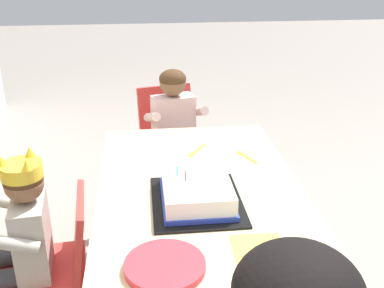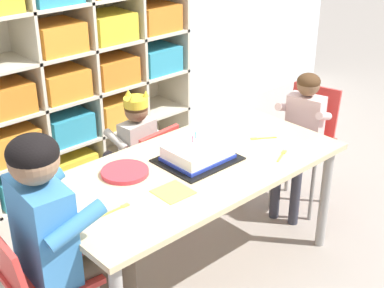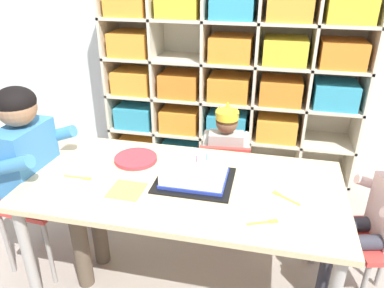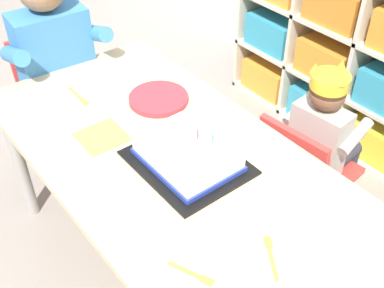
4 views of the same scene
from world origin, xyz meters
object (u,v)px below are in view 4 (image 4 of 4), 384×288
object	(u,v)px
classroom_chair_blue	(303,171)
birthday_cake_on_tray	(188,155)
child_with_crown	(325,132)
activity_table	(173,174)
fork_near_child_seat	(194,274)
fork_by_napkin	(271,255)
adult_helper_seated	(60,63)
fork_scattered_mid_table	(79,97)
classroom_chair_adult_side	(59,94)
paper_plate_stack	(159,99)

from	to	relation	value
classroom_chair_blue	birthday_cake_on_tray	distance (m)	0.60
child_with_crown	birthday_cake_on_tray	bearing A→B (deg)	77.81
activity_table	fork_near_child_seat	xyz separation A→B (m)	(0.39, -0.22, 0.07)
child_with_crown	fork_by_napkin	bearing A→B (deg)	111.62
classroom_chair_blue	fork_by_napkin	xyz separation A→B (m)	(0.34, -0.56, 0.27)
child_with_crown	adult_helper_seated	world-z (taller)	adult_helper_seated
classroom_chair_blue	fork_near_child_seat	distance (m)	0.85
fork_near_child_seat	classroom_chair_blue	bearing A→B (deg)	-93.77
child_with_crown	fork_scattered_mid_table	size ratio (longest dim) A/B	5.68
fork_near_child_seat	fork_scattered_mid_table	distance (m)	0.90
classroom_chair_blue	birthday_cake_on_tray	size ratio (longest dim) A/B	1.71
adult_helper_seated	birthday_cake_on_tray	bearing A→B (deg)	-82.27
adult_helper_seated	child_with_crown	bearing A→B (deg)	-47.92
classroom_chair_blue	fork_scattered_mid_table	world-z (taller)	fork_scattered_mid_table
fork_near_child_seat	classroom_chair_adult_side	bearing A→B (deg)	-32.31
activity_table	birthday_cake_on_tray	size ratio (longest dim) A/B	4.11
adult_helper_seated	paper_plate_stack	bearing A→B (deg)	-64.55
classroom_chair_blue	fork_scattered_mid_table	distance (m)	0.91
child_with_crown	fork_scattered_mid_table	xyz separation A→B (m)	(-0.62, -0.72, 0.13)
fork_by_napkin	child_with_crown	bearing A→B (deg)	151.46
activity_table	adult_helper_seated	size ratio (longest dim) A/B	1.42
child_with_crown	fork_by_napkin	world-z (taller)	child_with_crown
classroom_chair_blue	child_with_crown	world-z (taller)	child_with_crown
activity_table	paper_plate_stack	xyz separation A→B (m)	(-0.29, 0.15, 0.08)
classroom_chair_adult_side	birthday_cake_on_tray	distance (m)	0.94
birthday_cake_on_tray	fork_near_child_seat	bearing A→B (deg)	-35.71
classroom_chair_adult_side	paper_plate_stack	xyz separation A→B (m)	(0.57, 0.17, 0.21)
classroom_chair_adult_side	fork_scattered_mid_table	bearing A→B (deg)	-94.55
fork_near_child_seat	fork_by_napkin	distance (m)	0.21
child_with_crown	fork_near_child_seat	bearing A→B (deg)	101.57
adult_helper_seated	fork_near_child_seat	size ratio (longest dim) A/B	8.37
birthday_cake_on_tray	paper_plate_stack	size ratio (longest dim) A/B	1.63
adult_helper_seated	fork_near_child_seat	distance (m)	1.15
child_with_crown	classroom_chair_blue	bearing A→B (deg)	89.46
activity_table	fork_by_napkin	distance (m)	0.47
birthday_cake_on_tray	activity_table	bearing A→B (deg)	-153.72
classroom_chair_adult_side	fork_near_child_seat	bearing A→B (deg)	-95.05
child_with_crown	paper_plate_stack	size ratio (longest dim) A/B	3.65
child_with_crown	birthday_cake_on_tray	distance (m)	0.65
activity_table	fork_near_child_seat	size ratio (longest dim) A/B	11.89
classroom_chair_adult_side	adult_helper_seated	bearing A→B (deg)	-90.00
fork_by_napkin	fork_scattered_mid_table	world-z (taller)	same
child_with_crown	fork_scattered_mid_table	world-z (taller)	child_with_crown
classroom_chair_adult_side	fork_scattered_mid_table	size ratio (longest dim) A/B	4.82
child_with_crown	birthday_cake_on_tray	xyz separation A→B (m)	(-0.07, -0.62, 0.17)
activity_table	birthday_cake_on_tray	world-z (taller)	birthday_cake_on_tray
classroom_chair_adult_side	fork_by_napkin	bearing A→B (deg)	-86.13
child_with_crown	paper_plate_stack	xyz separation A→B (m)	(-0.41, -0.49, 0.14)
activity_table	paper_plate_stack	world-z (taller)	paper_plate_stack
classroom_chair_adult_side	fork_near_child_seat	xyz separation A→B (m)	(1.25, -0.21, 0.20)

